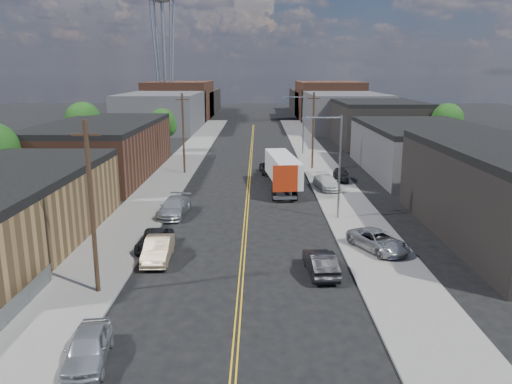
{
  "coord_description": "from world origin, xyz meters",
  "views": [
    {
      "loc": [
        1.03,
        -16.67,
        12.47
      ],
      "look_at": [
        0.88,
        24.71,
        2.5
      ],
      "focal_mm": 35.0,
      "sensor_mm": 36.0,
      "label": 1
    }
  ],
  "objects_px": {
    "car_left_b": "(158,249)",
    "car_right_lot_b": "(327,182)",
    "car_right_lot_a": "(378,241)",
    "car_right_lot_c": "(341,174)",
    "car_left_c": "(155,240)",
    "car_left_a": "(88,347)",
    "car_ahead_truck": "(269,168)",
    "semi_truck": "(282,168)",
    "car_left_d": "(174,207)",
    "car_right_oncoming": "(320,263)"
  },
  "relations": [
    {
      "from": "car_left_a",
      "to": "car_right_lot_b",
      "type": "bearing_deg",
      "value": 57.91
    },
    {
      "from": "car_left_b",
      "to": "car_left_d",
      "type": "xyz_separation_m",
      "value": [
        -0.68,
        10.81,
        0.0
      ]
    },
    {
      "from": "semi_truck",
      "to": "car_left_a",
      "type": "xyz_separation_m",
      "value": [
        -10.1,
        -34.7,
        -1.37
      ]
    },
    {
      "from": "semi_truck",
      "to": "car_left_d",
      "type": "relative_size",
      "value": 2.63
    },
    {
      "from": "car_left_a",
      "to": "car_right_lot_b",
      "type": "xyz_separation_m",
      "value": [
        14.9,
        33.1,
        0.13
      ]
    },
    {
      "from": "car_left_c",
      "to": "car_right_oncoming",
      "type": "height_order",
      "value": "car_right_oncoming"
    },
    {
      "from": "semi_truck",
      "to": "car_right_lot_a",
      "type": "distance_m",
      "value": 21.6
    },
    {
      "from": "car_left_a",
      "to": "car_left_d",
      "type": "relative_size",
      "value": 0.8
    },
    {
      "from": "car_left_a",
      "to": "car_right_lot_c",
      "type": "xyz_separation_m",
      "value": [
        17.06,
        37.17,
        0.16
      ]
    },
    {
      "from": "car_right_lot_a",
      "to": "car_left_a",
      "type": "bearing_deg",
      "value": -164.58
    },
    {
      "from": "car_left_b",
      "to": "car_right_lot_b",
      "type": "xyz_separation_m",
      "value": [
        14.22,
        20.81,
        0.09
      ]
    },
    {
      "from": "car_left_c",
      "to": "car_right_lot_c",
      "type": "bearing_deg",
      "value": 52.91
    },
    {
      "from": "car_left_d",
      "to": "car_right_lot_c",
      "type": "xyz_separation_m",
      "value": [
        17.06,
        14.07,
        0.11
      ]
    },
    {
      "from": "car_left_b",
      "to": "car_right_lot_b",
      "type": "bearing_deg",
      "value": 53.26
    },
    {
      "from": "car_right_lot_b",
      "to": "car_right_lot_c",
      "type": "xyz_separation_m",
      "value": [
        2.16,
        4.07,
        0.03
      ]
    },
    {
      "from": "car_left_a",
      "to": "car_right_lot_a",
      "type": "bearing_deg",
      "value": 33.29
    },
    {
      "from": "car_ahead_truck",
      "to": "car_right_lot_b",
      "type": "bearing_deg",
      "value": -62.68
    },
    {
      "from": "car_right_lot_a",
      "to": "car_left_d",
      "type": "bearing_deg",
      "value": 124.44
    },
    {
      "from": "car_left_d",
      "to": "car_right_lot_a",
      "type": "xyz_separation_m",
      "value": [
        15.96,
        -9.16,
        0.05
      ]
    },
    {
      "from": "car_left_d",
      "to": "car_right_lot_a",
      "type": "bearing_deg",
      "value": -24.86
    },
    {
      "from": "car_left_b",
      "to": "semi_truck",
      "type": "bearing_deg",
      "value": 64.8
    },
    {
      "from": "car_right_lot_c",
      "to": "car_left_b",
      "type": "bearing_deg",
      "value": -115.74
    },
    {
      "from": "car_left_c",
      "to": "car_right_lot_b",
      "type": "relative_size",
      "value": 0.95
    },
    {
      "from": "car_left_c",
      "to": "car_right_oncoming",
      "type": "distance_m",
      "value": 12.26
    },
    {
      "from": "car_right_lot_a",
      "to": "car_right_lot_c",
      "type": "distance_m",
      "value": 23.25
    },
    {
      "from": "car_right_lot_b",
      "to": "car_left_c",
      "type": "bearing_deg",
      "value": -138.56
    },
    {
      "from": "car_left_b",
      "to": "car_right_oncoming",
      "type": "distance_m",
      "value": 10.97
    },
    {
      "from": "car_left_c",
      "to": "car_left_b",
      "type": "bearing_deg",
      "value": -73.04
    },
    {
      "from": "car_left_c",
      "to": "car_ahead_truck",
      "type": "distance_m",
      "value": 29.12
    },
    {
      "from": "car_left_d",
      "to": "car_right_oncoming",
      "type": "height_order",
      "value": "car_left_d"
    },
    {
      "from": "car_left_b",
      "to": "car_right_lot_b",
      "type": "height_order",
      "value": "car_right_lot_b"
    },
    {
      "from": "car_left_c",
      "to": "car_right_lot_b",
      "type": "bearing_deg",
      "value": 51.19
    },
    {
      "from": "semi_truck",
      "to": "car_left_b",
      "type": "relative_size",
      "value": 3.01
    },
    {
      "from": "car_right_lot_a",
      "to": "car_right_lot_c",
      "type": "bearing_deg",
      "value": 61.56
    },
    {
      "from": "semi_truck",
      "to": "car_ahead_truck",
      "type": "height_order",
      "value": "semi_truck"
    },
    {
      "from": "car_left_a",
      "to": "car_right_oncoming",
      "type": "relative_size",
      "value": 0.95
    },
    {
      "from": "car_left_c",
      "to": "car_right_lot_a",
      "type": "xyz_separation_m",
      "value": [
        15.96,
        -0.54,
        0.19
      ]
    },
    {
      "from": "car_left_a",
      "to": "car_right_lot_a",
      "type": "distance_m",
      "value": 21.19
    },
    {
      "from": "car_left_c",
      "to": "car_right_oncoming",
      "type": "relative_size",
      "value": 1.04
    },
    {
      "from": "semi_truck",
      "to": "car_ahead_truck",
      "type": "relative_size",
      "value": 3.03
    },
    {
      "from": "car_left_a",
      "to": "car_left_c",
      "type": "distance_m",
      "value": 14.49
    },
    {
      "from": "car_left_c",
      "to": "car_right_lot_b",
      "type": "xyz_separation_m",
      "value": [
        14.9,
        18.61,
        0.22
      ]
    },
    {
      "from": "car_left_a",
      "to": "car_right_oncoming",
      "type": "bearing_deg",
      "value": 33.37
    },
    {
      "from": "car_right_oncoming",
      "to": "car_right_lot_c",
      "type": "bearing_deg",
      "value": -106.24
    },
    {
      "from": "semi_truck",
      "to": "car_right_lot_b",
      "type": "relative_size",
      "value": 2.88
    },
    {
      "from": "car_left_b",
      "to": "car_ahead_truck",
      "type": "height_order",
      "value": "car_left_b"
    },
    {
      "from": "car_left_a",
      "to": "car_left_c",
      "type": "bearing_deg",
      "value": 82.15
    },
    {
      "from": "car_left_a",
      "to": "car_ahead_truck",
      "type": "height_order",
      "value": "car_left_a"
    },
    {
      "from": "car_right_lot_a",
      "to": "car_right_lot_c",
      "type": "xyz_separation_m",
      "value": [
        1.1,
        23.22,
        0.06
      ]
    },
    {
      "from": "semi_truck",
      "to": "car_left_b",
      "type": "height_order",
      "value": "semi_truck"
    }
  ]
}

